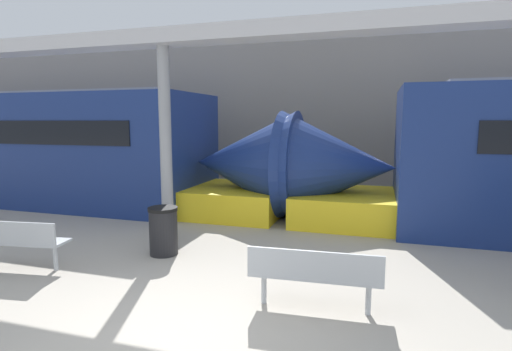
{
  "coord_description": "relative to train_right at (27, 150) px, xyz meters",
  "views": [
    {
      "loc": [
        2.12,
        -3.59,
        2.38
      ],
      "look_at": [
        0.03,
        3.28,
        1.4
      ],
      "focal_mm": 28.0,
      "sensor_mm": 36.0,
      "label": 1
    }
  ],
  "objects": [
    {
      "name": "trash_bin",
      "position": [
        6.57,
        -3.4,
        -1.08
      ],
      "size": [
        0.52,
        0.52,
        0.86
      ],
      "color": "black",
      "rests_on": "ground_plane"
    },
    {
      "name": "canopy_beam",
      "position": [
        6.2,
        -2.58,
        2.43
      ],
      "size": [
        28.0,
        0.6,
        0.28
      ],
      "primitive_type": "cube",
      "color": "#B7B7BC",
      "rests_on": "support_column_near"
    },
    {
      "name": "bench_near",
      "position": [
        9.5,
        -4.79,
        -1.0
      ],
      "size": [
        1.68,
        0.53,
        0.83
      ],
      "rotation": [
        0.0,
        0.0,
        0.06
      ],
      "color": "#ADB2B7",
      "rests_on": "ground_plane"
    },
    {
      "name": "train_right",
      "position": [
        0.0,
        0.0,
        0.0
      ],
      "size": [
        16.48,
        2.93,
        3.2
      ],
      "color": "navy",
      "rests_on": "ground_plane"
    },
    {
      "name": "ground_plane",
      "position": [
        8.06,
        -5.97,
        -1.51
      ],
      "size": [
        60.0,
        60.0,
        0.0
      ],
      "primitive_type": "plane",
      "color": "#A8A093"
    },
    {
      "name": "station_wall",
      "position": [
        8.06,
        3.91,
        0.99
      ],
      "size": [
        56.0,
        0.2,
        5.0
      ],
      "primitive_type": "cube",
      "color": "gray",
      "rests_on": "ground_plane"
    },
    {
      "name": "support_column_near",
      "position": [
        6.2,
        -2.58,
        0.39
      ],
      "size": [
        0.23,
        0.23,
        3.8
      ],
      "primitive_type": "cylinder",
      "color": "gray",
      "rests_on": "ground_plane"
    },
    {
      "name": "bench_far",
      "position": [
        4.64,
        -4.77,
        -1.0
      ],
      "size": [
        1.75,
        0.67,
        0.83
      ],
      "rotation": [
        0.0,
        0.0,
        0.14
      ],
      "color": "#ADB2B7",
      "rests_on": "ground_plane"
    }
  ]
}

